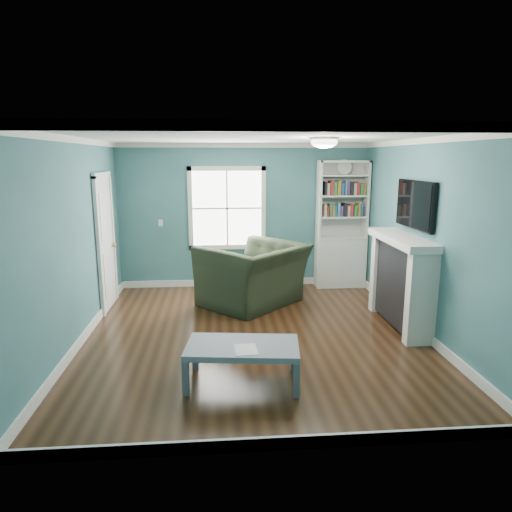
{
  "coord_description": "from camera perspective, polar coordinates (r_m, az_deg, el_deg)",
  "views": [
    {
      "loc": [
        -0.46,
        -5.78,
        2.34
      ],
      "look_at": [
        0.05,
        0.4,
        1.01
      ],
      "focal_mm": 32.0,
      "sensor_mm": 36.0,
      "label": 1
    }
  ],
  "objects": [
    {
      "name": "coffee_table",
      "position": [
        4.89,
        -1.69,
        -11.61
      ],
      "size": [
        1.24,
        0.77,
        0.43
      ],
      "rotation": [
        0.0,
        0.0,
        -0.12
      ],
      "color": "#4D535D",
      "rests_on": "ground"
    },
    {
      "name": "ceiling_fixture",
      "position": [
        6.03,
        8.53,
        14.0
      ],
      "size": [
        0.38,
        0.38,
        0.15
      ],
      "color": "white",
      "rests_on": "room_walls"
    },
    {
      "name": "bookshelf",
      "position": [
        8.5,
        10.55,
        2.34
      ],
      "size": [
        0.9,
        0.35,
        2.31
      ],
      "color": "silver",
      "rests_on": "ground"
    },
    {
      "name": "fireplace",
      "position": [
        6.71,
        17.68,
        -3.16
      ],
      "size": [
        0.44,
        1.58,
        1.3
      ],
      "color": "black",
      "rests_on": "ground"
    },
    {
      "name": "paper_sheet",
      "position": [
        4.75,
        -1.28,
        -11.59
      ],
      "size": [
        0.24,
        0.3,
        0.0
      ],
      "primitive_type": "cube",
      "rotation": [
        0.0,
        0.0,
        0.06
      ],
      "color": "white",
      "rests_on": "coffee_table"
    },
    {
      "name": "recliner",
      "position": [
        7.34,
        -0.33,
        -1.1
      ],
      "size": [
        1.76,
        1.76,
        1.32
      ],
      "primitive_type": "imported",
      "rotation": [
        0.0,
        0.0,
        -2.37
      ],
      "color": "black",
      "rests_on": "ground"
    },
    {
      "name": "floor",
      "position": [
        6.25,
        -0.19,
        -9.85
      ],
      "size": [
        5.0,
        5.0,
        0.0
      ],
      "primitive_type": "plane",
      "color": "black",
      "rests_on": "ground"
    },
    {
      "name": "door",
      "position": [
        7.5,
        -18.28,
        1.8
      ],
      "size": [
        0.12,
        0.98,
        2.17
      ],
      "color": "silver",
      "rests_on": "ground"
    },
    {
      "name": "tv",
      "position": [
        6.57,
        19.27,
        6.1
      ],
      "size": [
        0.06,
        1.1,
        0.65
      ],
      "primitive_type": "cube",
      "color": "black",
      "rests_on": "fireplace"
    },
    {
      "name": "window",
      "position": [
        8.31,
        -3.63,
        5.97
      ],
      "size": [
        1.4,
        0.06,
        1.5
      ],
      "color": "white",
      "rests_on": "room_walls"
    },
    {
      "name": "light_switch",
      "position": [
        8.4,
        -11.84,
        4.09
      ],
      "size": [
        0.08,
        0.01,
        0.12
      ],
      "primitive_type": "cube",
      "color": "white",
      "rests_on": "room_walls"
    },
    {
      "name": "room_walls",
      "position": [
        5.84,
        -0.2,
        4.68
      ],
      "size": [
        5.0,
        5.0,
        5.0
      ],
      "color": "#346468",
      "rests_on": "ground"
    },
    {
      "name": "trim",
      "position": [
        5.9,
        -0.2,
        1.36
      ],
      "size": [
        4.5,
        5.0,
        2.6
      ],
      "color": "white",
      "rests_on": "ground"
    }
  ]
}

